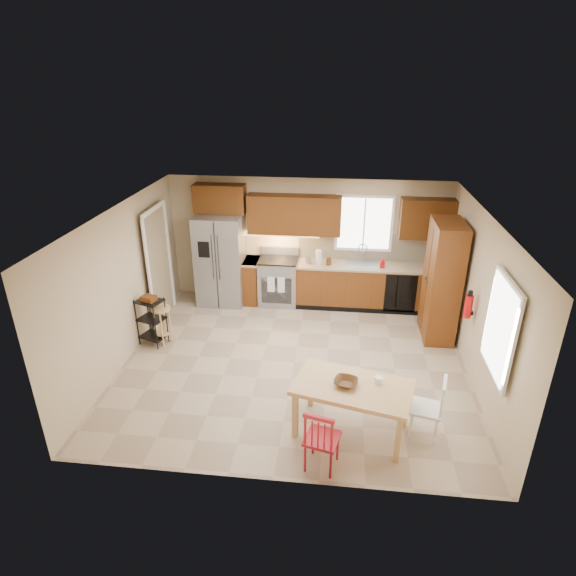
% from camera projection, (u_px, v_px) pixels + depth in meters
% --- Properties ---
extents(floor, '(5.50, 5.50, 0.00)m').
position_uv_depth(floor, '(294.00, 362.00, 7.88)').
color(floor, tan).
rests_on(floor, ground).
extents(ceiling, '(5.50, 5.00, 0.02)m').
position_uv_depth(ceiling, '(295.00, 214.00, 6.84)').
color(ceiling, silver).
rests_on(ceiling, ground).
extents(wall_back, '(5.50, 0.02, 2.50)m').
position_uv_depth(wall_back, '(307.00, 241.00, 9.62)').
color(wall_back, '#CCB793').
rests_on(wall_back, ground).
extents(wall_front, '(5.50, 0.02, 2.50)m').
position_uv_depth(wall_front, '(271.00, 393.00, 5.10)').
color(wall_front, '#CCB793').
rests_on(wall_front, ground).
extents(wall_left, '(0.02, 5.00, 2.50)m').
position_uv_depth(wall_left, '(123.00, 285.00, 7.64)').
color(wall_left, '#CCB793').
rests_on(wall_left, ground).
extents(wall_right, '(0.02, 5.00, 2.50)m').
position_uv_depth(wall_right, '(481.00, 302.00, 7.07)').
color(wall_right, '#CCB793').
rests_on(wall_right, ground).
extents(refrigerator, '(0.92, 0.75, 1.82)m').
position_uv_depth(refrigerator, '(221.00, 260.00, 9.59)').
color(refrigerator, gray).
rests_on(refrigerator, floor).
extents(range_stove, '(0.76, 0.63, 0.92)m').
position_uv_depth(range_stove, '(278.00, 282.00, 9.72)').
color(range_stove, gray).
rests_on(range_stove, floor).
extents(base_cabinet_narrow, '(0.30, 0.60, 0.90)m').
position_uv_depth(base_cabinet_narrow, '(252.00, 281.00, 9.79)').
color(base_cabinet_narrow, brown).
rests_on(base_cabinet_narrow, floor).
extents(base_cabinet_run, '(2.92, 0.60, 0.90)m').
position_uv_depth(base_cabinet_run, '(370.00, 286.00, 9.54)').
color(base_cabinet_run, brown).
rests_on(base_cabinet_run, floor).
extents(dishwasher, '(0.60, 0.02, 0.78)m').
position_uv_depth(dishwasher, '(400.00, 294.00, 9.22)').
color(dishwasher, black).
rests_on(dishwasher, floor).
extents(backsplash, '(2.92, 0.03, 0.55)m').
position_uv_depth(backsplash, '(372.00, 247.00, 9.50)').
color(backsplash, beige).
rests_on(backsplash, wall_back).
extents(upper_over_fridge, '(1.00, 0.35, 0.55)m').
position_uv_depth(upper_over_fridge, '(220.00, 198.00, 9.28)').
color(upper_over_fridge, '#54280E').
rests_on(upper_over_fridge, wall_back).
extents(upper_left_block, '(1.80, 0.35, 0.75)m').
position_uv_depth(upper_left_block, '(294.00, 215.00, 9.24)').
color(upper_left_block, '#54280E').
rests_on(upper_left_block, wall_back).
extents(upper_right_block, '(1.00, 0.35, 0.75)m').
position_uv_depth(upper_right_block, '(427.00, 219.00, 8.99)').
color(upper_right_block, '#54280E').
rests_on(upper_right_block, wall_back).
extents(window_back, '(1.12, 0.04, 1.12)m').
position_uv_depth(window_back, '(364.00, 223.00, 9.32)').
color(window_back, white).
rests_on(window_back, wall_back).
extents(sink, '(0.62, 0.46, 0.16)m').
position_uv_depth(sink, '(362.00, 267.00, 9.39)').
color(sink, gray).
rests_on(sink, base_cabinet_run).
extents(undercab_glow, '(1.60, 0.30, 0.01)m').
position_uv_depth(undercab_glow, '(279.00, 234.00, 9.42)').
color(undercab_glow, '#FFBF66').
rests_on(undercab_glow, wall_back).
extents(soap_bottle, '(0.09, 0.09, 0.19)m').
position_uv_depth(soap_bottle, '(383.00, 263.00, 9.21)').
color(soap_bottle, '#B40C0C').
rests_on(soap_bottle, base_cabinet_run).
extents(paper_towel, '(0.12, 0.12, 0.28)m').
position_uv_depth(paper_towel, '(319.00, 257.00, 9.36)').
color(paper_towel, white).
rests_on(paper_towel, base_cabinet_run).
extents(canister_steel, '(0.11, 0.11, 0.18)m').
position_uv_depth(canister_steel, '(308.00, 259.00, 9.40)').
color(canister_steel, gray).
rests_on(canister_steel, base_cabinet_run).
extents(canister_wood, '(0.10, 0.10, 0.14)m').
position_uv_depth(canister_wood, '(329.00, 261.00, 9.34)').
color(canister_wood, '#522F15').
rests_on(canister_wood, base_cabinet_run).
extents(pantry, '(0.50, 0.95, 2.10)m').
position_uv_depth(pantry, '(442.00, 281.00, 8.27)').
color(pantry, brown).
rests_on(pantry, floor).
extents(fire_extinguisher, '(0.12, 0.12, 0.36)m').
position_uv_depth(fire_extinguisher, '(468.00, 306.00, 7.28)').
color(fire_extinguisher, '#B40C0C').
rests_on(fire_extinguisher, wall_right).
extents(window_right, '(0.04, 1.02, 1.32)m').
position_uv_depth(window_right, '(501.00, 328.00, 5.96)').
color(window_right, white).
rests_on(window_right, wall_right).
extents(doorway, '(0.04, 0.95, 2.10)m').
position_uv_depth(doorway, '(158.00, 266.00, 8.89)').
color(doorway, '#8C7A59').
rests_on(doorway, wall_left).
extents(dining_table, '(1.63, 1.16, 0.72)m').
position_uv_depth(dining_table, '(351.00, 409.00, 6.24)').
color(dining_table, tan).
rests_on(dining_table, floor).
extents(chair_red, '(0.49, 0.49, 0.86)m').
position_uv_depth(chair_red, '(322.00, 437.00, 5.65)').
color(chair_red, '#B01B26').
rests_on(chair_red, floor).
extents(chair_white, '(0.49, 0.49, 0.86)m').
position_uv_depth(chair_white, '(426.00, 407.00, 6.15)').
color(chair_white, white).
rests_on(chair_white, floor).
extents(table_bowl, '(0.36, 0.36, 0.07)m').
position_uv_depth(table_bowl, '(346.00, 385.00, 6.09)').
color(table_bowl, '#522F15').
rests_on(table_bowl, dining_table).
extents(table_jar, '(0.12, 0.12, 0.12)m').
position_uv_depth(table_jar, '(378.00, 381.00, 6.12)').
color(table_jar, white).
rests_on(table_jar, dining_table).
extents(bar_stool, '(0.41, 0.41, 0.68)m').
position_uv_depth(bar_stool, '(163.00, 325.00, 8.32)').
color(bar_stool, tan).
rests_on(bar_stool, floor).
extents(utility_cart, '(0.52, 0.46, 0.86)m').
position_uv_depth(utility_cart, '(152.00, 321.00, 8.25)').
color(utility_cart, black).
rests_on(utility_cart, floor).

